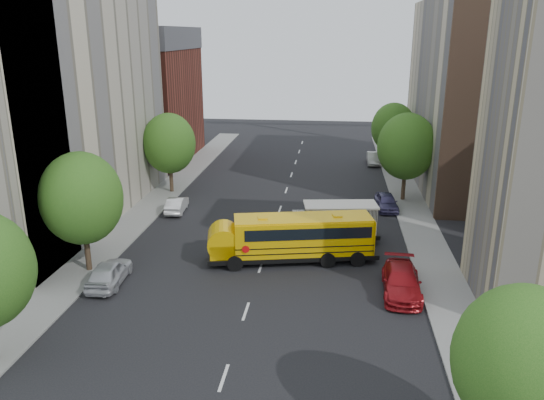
% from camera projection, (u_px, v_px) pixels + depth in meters
% --- Properties ---
extents(ground, '(120.00, 120.00, 0.00)m').
position_uv_depth(ground, '(265.00, 254.00, 37.06)').
color(ground, black).
rests_on(ground, ground).
extents(sidewalk_left, '(3.00, 80.00, 0.12)m').
position_uv_depth(sidewalk_left, '(133.00, 223.00, 43.09)').
color(sidewalk_left, slate).
rests_on(sidewalk_left, ground).
extents(sidewalk_right, '(3.00, 80.00, 0.12)m').
position_uv_depth(sidewalk_right, '(422.00, 235.00, 40.47)').
color(sidewalk_right, slate).
rests_on(sidewalk_right, ground).
extents(lane_markings, '(0.15, 64.00, 0.01)m').
position_uv_depth(lane_markings, '(280.00, 209.00, 46.53)').
color(lane_markings, silver).
rests_on(lane_markings, ground).
extents(building_left_cream, '(10.00, 26.00, 20.00)m').
position_uv_depth(building_left_cream, '(49.00, 97.00, 41.78)').
color(building_left_cream, beige).
rests_on(building_left_cream, ground).
extents(building_left_redbrick, '(10.00, 15.00, 13.00)m').
position_uv_depth(building_left_redbrick, '(147.00, 105.00, 63.67)').
color(building_left_redbrick, maroon).
rests_on(building_left_redbrick, ground).
extents(building_right_far, '(10.00, 22.00, 18.00)m').
position_uv_depth(building_right_far, '(476.00, 96.00, 51.24)').
color(building_right_far, beige).
rests_on(building_right_far, ground).
extents(building_right_sidewall, '(10.10, 0.30, 18.00)m').
position_uv_depth(building_right_sidewall, '(511.00, 112.00, 40.82)').
color(building_right_sidewall, brown).
rests_on(building_right_sidewall, ground).
extents(street_tree_1, '(5.12, 5.12, 7.90)m').
position_uv_depth(street_tree_1, '(82.00, 198.00, 33.04)').
color(street_tree_1, '#38281C').
rests_on(street_tree_1, ground).
extents(street_tree_2, '(4.99, 4.99, 7.71)m').
position_uv_depth(street_tree_2, '(169.00, 143.00, 50.12)').
color(street_tree_2, '#38281C').
rests_on(street_tree_2, ground).
extents(street_tree_3, '(4.61, 4.61, 7.11)m').
position_uv_depth(street_tree_3, '(523.00, 362.00, 17.43)').
color(street_tree_3, '#38281C').
rests_on(street_tree_3, ground).
extents(street_tree_4, '(5.25, 5.25, 8.10)m').
position_uv_depth(street_tree_4, '(407.00, 146.00, 47.54)').
color(street_tree_4, '#38281C').
rests_on(street_tree_4, ground).
extents(street_tree_5, '(4.86, 4.86, 7.51)m').
position_uv_depth(street_tree_5, '(393.00, 128.00, 59.01)').
color(street_tree_5, '#38281C').
rests_on(street_tree_5, ground).
extents(school_bus, '(11.68, 4.89, 3.22)m').
position_uv_depth(school_bus, '(291.00, 236.00, 35.50)').
color(school_bus, black).
rests_on(school_bus, ground).
extents(safari_truck, '(6.91, 3.31, 2.84)m').
position_uv_depth(safari_truck, '(334.00, 221.00, 39.20)').
color(safari_truck, black).
rests_on(safari_truck, ground).
extents(parked_car_0, '(2.10, 4.61, 1.53)m').
position_uv_depth(parked_car_0, '(109.00, 272.00, 32.50)').
color(parked_car_0, '#B0B2B7').
rests_on(parked_car_0, ground).
extents(parked_car_1, '(1.71, 4.07, 1.31)m').
position_uv_depth(parked_car_1, '(177.00, 204.00, 45.75)').
color(parked_car_1, silver).
rests_on(parked_car_1, ground).
extents(parked_car_3, '(2.36, 5.41, 1.55)m').
position_uv_depth(parked_car_3, '(401.00, 281.00, 31.32)').
color(parked_car_3, maroon).
rests_on(parked_car_3, ground).
extents(parked_car_4, '(2.06, 4.32, 1.43)m').
position_uv_depth(parked_car_4, '(386.00, 202.00, 46.28)').
color(parked_car_4, '#38345B').
rests_on(parked_car_4, ground).
extents(parked_car_5, '(1.45, 4.15, 1.37)m').
position_uv_depth(parked_car_5, '(373.00, 158.00, 62.47)').
color(parked_car_5, '#9D9E99').
rests_on(parked_car_5, ground).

